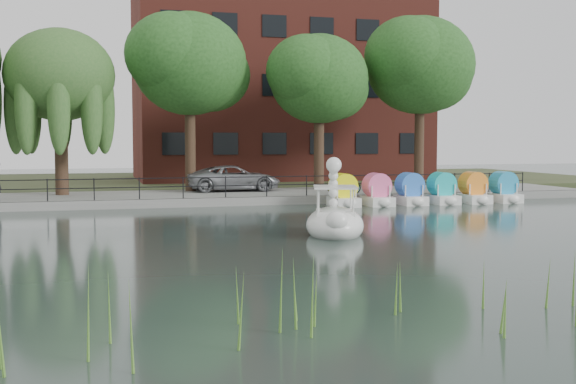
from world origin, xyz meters
name	(u,v)px	position (x,y,z in m)	size (l,w,h in m)	color
ground_plane	(308,246)	(0.00, 0.00, 0.00)	(120.00, 120.00, 0.00)	#33443D
promenade	(216,197)	(0.00, 16.00, 0.20)	(40.00, 6.00, 0.40)	gray
kerb	(226,202)	(0.00, 13.05, 0.20)	(40.00, 0.25, 0.40)	gray
land_strip	(182,182)	(0.00, 30.00, 0.18)	(60.00, 22.00, 0.36)	#47512D
railing	(226,182)	(0.00, 13.25, 1.15)	(32.00, 0.05, 1.00)	black
apartment_building	(279,52)	(7.00, 29.97, 9.36)	(20.00, 10.07, 18.00)	#4C1E16
willow_mid	(60,76)	(-7.50, 17.00, 6.25)	(5.32, 5.32, 8.15)	#473323
broadleaf_center	(189,64)	(-1.00, 18.00, 7.06)	(6.00, 6.00, 9.25)	#473323
broadleaf_right	(319,80)	(6.00, 17.50, 6.39)	(5.40, 5.40, 8.32)	#473323
broadleaf_far	(420,66)	(12.50, 18.50, 7.40)	(6.30, 6.30, 9.71)	#473323
minivan	(234,176)	(1.21, 17.26, 1.18)	(5.60, 2.57, 1.56)	gray
bicycle	(344,184)	(6.20, 14.01, 0.90)	(1.72, 0.60, 1.00)	gray
swan_boat	(335,218)	(1.56, 2.05, 0.56)	(2.66, 3.41, 2.54)	white
pedal_boat_row	(426,192)	(9.51, 11.47, 0.61)	(9.65, 1.70, 1.40)	white
reed_bank	(574,284)	(2.00, -9.50, 0.60)	(24.00, 2.40, 1.20)	#669938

